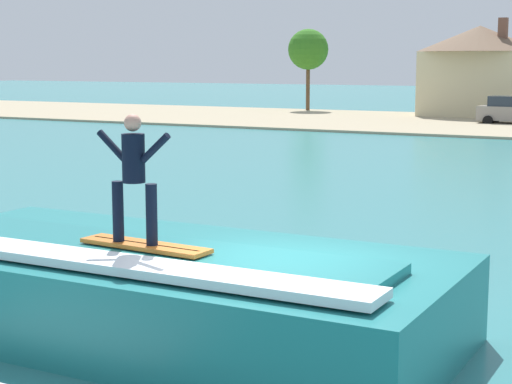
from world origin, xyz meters
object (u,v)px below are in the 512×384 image
wave_crest (158,290)px  tree_tall_bare (308,50)px  house_with_chimney (479,66)px  surfer (134,171)px  surfboard (145,245)px

wave_crest → tree_tall_bare: size_ratio=1.32×
house_with_chimney → tree_tall_bare: 13.79m
surfer → tree_tall_bare: tree_tall_bare is taller
wave_crest → house_with_chimney: house_with_chimney is taller
surfboard → house_with_chimney: size_ratio=0.23×
surfboard → surfer: size_ratio=1.14×
surfboard → surfer: surfer is taller
surfer → tree_tall_bare: 57.81m
house_with_chimney → tree_tall_bare: size_ratio=1.37×
wave_crest → tree_tall_bare: (-21.86, 52.91, 4.29)m
wave_crest → house_with_chimney: 53.38m
wave_crest → tree_tall_bare: bearing=112.5°
wave_crest → house_with_chimney: (-8.13, 52.67, 3.03)m
surfboard → surfer: bearing=-159.8°
house_with_chimney → surfer: bearing=-81.3°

